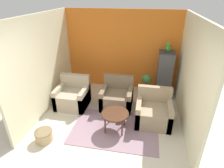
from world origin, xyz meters
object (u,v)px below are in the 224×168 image
coffee_table (115,115)px  potted_plant (146,82)px  wicker_basket (44,136)px  armchair_middle (117,97)px  parrot (168,47)px  armchair_right (153,112)px  armchair_left (73,97)px  birdcage (164,75)px

coffee_table → potted_plant: potted_plant is taller
coffee_table → wicker_basket: (-1.50, -0.67, -0.29)m
armchair_middle → parrot: (1.32, 0.90, 1.29)m
armchair_right → potted_plant: size_ratio=1.23×
coffee_table → armchair_left: bearing=148.9°
birdcage → potted_plant: 0.59m
birdcage → wicker_basket: size_ratio=3.69×
coffee_table → armchair_middle: 1.04m
armchair_left → parrot: parrot is taller
armchair_left → potted_plant: armchair_left is taller
coffee_table → parrot: bearing=58.1°
armchair_right → armchair_middle: bearing=151.5°
armchair_middle → potted_plant: 1.17m
coffee_table → potted_plant: 1.99m
armchair_middle → wicker_basket: armchair_middle is taller
armchair_right → armchair_middle: (-1.02, 0.55, 0.00)m
birdcage → parrot: bearing=90.0°
birdcage → potted_plant: size_ratio=2.06×
coffee_table → armchair_right: size_ratio=0.74×
potted_plant → wicker_basket: size_ratio=1.79×
wicker_basket → armchair_middle: bearing=51.0°
armchair_right → wicker_basket: size_ratio=2.20×
coffee_table → parrot: 2.55m
armchair_right → parrot: (0.30, 1.46, 1.29)m
armchair_left → coffee_table: bearing=-31.1°
armchair_right → parrot: 1.97m
coffee_table → birdcage: (1.20, 1.93, 0.27)m
armchair_middle → parrot: bearing=34.4°
potted_plant → wicker_basket: 3.36m
armchair_left → parrot: 3.09m
parrot → wicker_basket: 4.02m
armchair_left → potted_plant: (2.06, 1.03, 0.16)m
armchair_left → birdcage: bearing=22.9°
armchair_right → parrot: size_ratio=3.09×
parrot → armchair_left: bearing=-157.1°
armchair_middle → birdcage: 1.65m
armchair_right → wicker_basket: 2.66m
potted_plant → wicker_basket: (-2.17, -2.54, -0.31)m
wicker_basket → parrot: bearing=44.0°
birdcage → parrot: (0.00, 0.00, 0.88)m
armchair_left → armchair_middle: (1.27, 0.19, 0.00)m
armchair_right → birdcage: birdcage is taller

